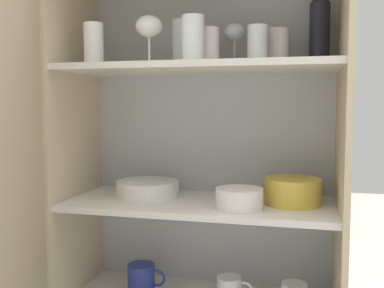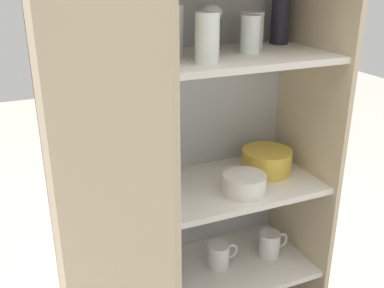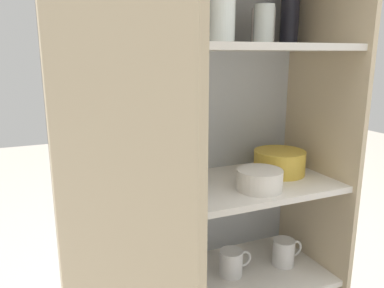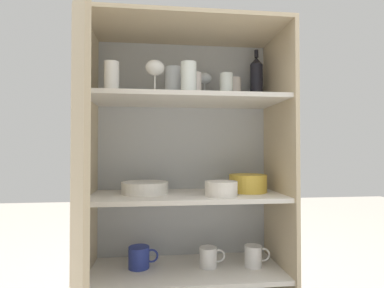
{
  "view_description": "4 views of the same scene",
  "coord_description": "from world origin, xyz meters",
  "views": [
    {
      "loc": [
        0.33,
        -1.23,
        0.98
      ],
      "look_at": [
        -0.03,
        0.22,
        0.85
      ],
      "focal_mm": 42.0,
      "sensor_mm": 36.0,
      "label": 1
    },
    {
      "loc": [
        -0.53,
        -1.04,
        1.36
      ],
      "look_at": [
        -0.0,
        0.19,
        0.83
      ],
      "focal_mm": 42.0,
      "sensor_mm": 36.0,
      "label": 2
    },
    {
      "loc": [
        -0.48,
        -0.84,
        1.08
      ],
      "look_at": [
        -0.05,
        0.19,
        0.81
      ],
      "focal_mm": 35.0,
      "sensor_mm": 36.0,
      "label": 3
    },
    {
      "loc": [
        -0.13,
        -1.19,
        0.87
      ],
      "look_at": [
        0.03,
        0.19,
        0.89
      ],
      "focal_mm": 28.0,
      "sensor_mm": 36.0,
      "label": 4
    }
  ],
  "objects": [
    {
      "name": "cupboard_back_panel",
      "position": [
        0.0,
        0.37,
        0.71
      ],
      "size": [
        0.9,
        0.02,
        1.42
      ],
      "primitive_type": "cube",
      "color": "#B2B7BC",
      "rests_on": "ground_plane"
    },
    {
      "name": "cupboard_side_left",
      "position": [
        -0.44,
        0.18,
        0.71
      ],
      "size": [
        0.02,
        0.4,
        1.42
      ],
      "primitive_type": "cube",
      "color": "#CCB793",
      "rests_on": "ground_plane"
    },
    {
      "name": "cupboard_side_right",
      "position": [
        0.44,
        0.18,
        0.71
      ],
      "size": [
        0.02,
        0.4,
        1.42
      ],
      "primitive_type": "cube",
      "color": "#CCB793",
      "rests_on": "ground_plane"
    },
    {
      "name": "shelf_board_lower",
      "position": [
        0.0,
        0.18,
        0.32
      ],
      "size": [
        0.87,
        0.36,
        0.02
      ],
      "primitive_type": "cube",
      "color": "silver"
    },
    {
      "name": "shelf_board_middle",
      "position": [
        0.0,
        0.18,
        0.66
      ],
      "size": [
        0.87,
        0.36,
        0.02
      ],
      "primitive_type": "cube",
      "color": "silver"
    },
    {
      "name": "shelf_board_upper",
      "position": [
        0.0,
        0.18,
        1.1
      ],
      "size": [
        0.87,
        0.36,
        0.02
      ],
      "primitive_type": "cube",
      "color": "silver"
    },
    {
      "name": "cupboard_door",
      "position": [
        -0.38,
        -0.23,
        0.71
      ],
      "size": [
        0.16,
        0.43,
        1.42
      ],
      "color": "tan",
      "rests_on": "ground_plane"
    },
    {
      "name": "tumbler_glass_0",
      "position": [
        0.03,
        0.16,
        1.16
      ],
      "size": [
        0.07,
        0.07,
        0.11
      ],
      "color": "silver",
      "rests_on": "shelf_board_upper"
    },
    {
      "name": "tumbler_glass_1",
      "position": [
        -0.33,
        0.1,
        1.17
      ],
      "size": [
        0.06,
        0.06,
        0.13
      ],
      "color": "white",
      "rests_on": "shelf_board_upper"
    },
    {
      "name": "tumbler_glass_2",
      "position": [
        0.24,
        0.26,
        1.17
      ],
      "size": [
        0.08,
        0.08,
        0.12
      ],
      "color": "silver",
      "rests_on": "shelf_board_upper"
    },
    {
      "name": "tumbler_glass_3",
      "position": [
        0.18,
        0.17,
        1.17
      ],
      "size": [
        0.06,
        0.06,
        0.12
      ],
      "color": "white",
      "rests_on": "shelf_board_upper"
    },
    {
      "name": "tumbler_glass_4",
      "position": [
        -0.06,
        0.22,
        1.18
      ],
      "size": [
        0.08,
        0.08,
        0.15
      ],
      "color": "white",
      "rests_on": "shelf_board_upper"
    },
    {
      "name": "tumbler_glass_5",
      "position": [
        0.0,
        0.09,
        1.18
      ],
      "size": [
        0.07,
        0.07,
        0.14
      ],
      "color": "white",
      "rests_on": "shelf_board_upper"
    },
    {
      "name": "wine_glass_0",
      "position": [
        0.1,
        0.27,
        1.21
      ],
      "size": [
        0.07,
        0.07,
        0.14
      ],
      "color": "white",
      "rests_on": "shelf_board_upper"
    },
    {
      "name": "wine_bottle",
      "position": [
        0.37,
        0.29,
        1.23
      ],
      "size": [
        0.06,
        0.06,
        0.27
      ],
      "color": "black",
      "rests_on": "shelf_board_upper"
    },
    {
      "name": "plate_stack_white",
      "position": [
        -0.19,
        0.21,
        0.69
      ],
      "size": [
        0.22,
        0.22,
        0.05
      ],
      "color": "white",
      "rests_on": "shelf_board_middle"
    },
    {
      "name": "mixing_bowl_large",
      "position": [
        0.3,
        0.21,
        0.71
      ],
      "size": [
        0.18,
        0.18,
        0.08
      ],
      "color": "gold",
      "rests_on": "shelf_board_middle"
    },
    {
      "name": "serving_bowl_small",
      "position": [
        0.14,
        0.1,
        0.7
      ],
      "size": [
        0.14,
        0.14,
        0.06
      ],
      "color": "silver",
      "rests_on": "shelf_board_middle"
    },
    {
      "name": "coffee_mug_primary",
      "position": [
        -0.22,
        0.21,
        0.37
      ],
      "size": [
        0.14,
        0.1,
        0.1
      ],
      "color": "#283893",
      "rests_on": "shelf_board_lower"
    },
    {
      "name": "coffee_mug_extra_1",
      "position": [
        0.1,
        0.18,
        0.37
      ],
      "size": [
        0.12,
        0.08,
        0.09
      ],
      "color": "white",
      "rests_on": "shelf_board_lower"
    },
    {
      "name": "coffee_mug_extra_2",
      "position": [
        0.31,
        0.17,
        0.37
      ],
      "size": [
        0.12,
        0.08,
        0.1
      ],
      "color": "white",
      "rests_on": "shelf_board_lower"
    }
  ]
}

